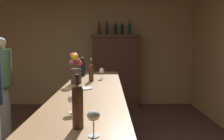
{
  "coord_description": "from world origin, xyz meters",
  "views": [
    {
      "loc": [
        0.67,
        -2.29,
        1.5
      ],
      "look_at": [
        0.7,
        0.68,
        1.16
      ],
      "focal_mm": 37.39,
      "sensor_mm": 36.0,
      "label": 1
    }
  ],
  "objects_px": {
    "wine_bottle_merlot": "(91,72)",
    "wine_bottle_rose": "(83,67)",
    "wine_bottle_chardonnay": "(78,104)",
    "flower_arrangement": "(76,68)",
    "patron_near_entrance": "(1,83)",
    "wine_glass_front": "(73,100)",
    "cheese_plate": "(85,88)",
    "display_cabinet": "(115,70)",
    "display_bottle_center": "(116,29)",
    "bar_counter": "(91,136)",
    "display_bottle_left": "(99,29)",
    "display_bottle_right": "(130,28)",
    "wine_glass_rear": "(102,72)",
    "display_bottle_midleft": "(107,28)",
    "display_bottle_midright": "(122,29)",
    "wine_glass_mid": "(94,117)"
  },
  "relations": [
    {
      "from": "wine_bottle_rose",
      "to": "cheese_plate",
      "type": "distance_m",
      "value": 1.03
    },
    {
      "from": "flower_arrangement",
      "to": "display_cabinet",
      "type": "bearing_deg",
      "value": 78.48
    },
    {
      "from": "wine_bottle_chardonnay",
      "to": "patron_near_entrance",
      "type": "height_order",
      "value": "patron_near_entrance"
    },
    {
      "from": "wine_bottle_merlot",
      "to": "wine_bottle_rose",
      "type": "height_order",
      "value": "wine_bottle_merlot"
    },
    {
      "from": "wine_glass_rear",
      "to": "display_bottle_right",
      "type": "distance_m",
      "value": 2.45
    },
    {
      "from": "wine_bottle_chardonnay",
      "to": "display_bottle_right",
      "type": "xyz_separation_m",
      "value": [
        0.65,
        4.13,
        0.69
      ]
    },
    {
      "from": "cheese_plate",
      "to": "display_bottle_left",
      "type": "bearing_deg",
      "value": 89.37
    },
    {
      "from": "wine_bottle_merlot",
      "to": "flower_arrangement",
      "type": "relative_size",
      "value": 0.78
    },
    {
      "from": "display_cabinet",
      "to": "display_bottle_midleft",
      "type": "xyz_separation_m",
      "value": [
        -0.19,
        0.0,
        0.96
      ]
    },
    {
      "from": "wine_glass_mid",
      "to": "patron_near_entrance",
      "type": "distance_m",
      "value": 3.0
    },
    {
      "from": "bar_counter",
      "to": "cheese_plate",
      "type": "height_order",
      "value": "cheese_plate"
    },
    {
      "from": "display_cabinet",
      "to": "wine_bottle_merlot",
      "type": "relative_size",
      "value": 5.88
    },
    {
      "from": "wine_glass_front",
      "to": "wine_bottle_chardonnay",
      "type": "bearing_deg",
      "value": -75.75
    },
    {
      "from": "patron_near_entrance",
      "to": "wine_glass_front",
      "type": "bearing_deg",
      "value": -21.39
    },
    {
      "from": "display_bottle_center",
      "to": "patron_near_entrance",
      "type": "bearing_deg",
      "value": -136.69
    },
    {
      "from": "bar_counter",
      "to": "wine_glass_front",
      "type": "bearing_deg",
      "value": -94.29
    },
    {
      "from": "wine_bottle_chardonnay",
      "to": "display_bottle_midleft",
      "type": "distance_m",
      "value": 4.19
    },
    {
      "from": "display_bottle_midleft",
      "to": "display_bottle_midright",
      "type": "distance_m",
      "value": 0.35
    },
    {
      "from": "wine_glass_rear",
      "to": "display_bottle_midleft",
      "type": "height_order",
      "value": "display_bottle_midleft"
    },
    {
      "from": "cheese_plate",
      "to": "display_bottle_center",
      "type": "relative_size",
      "value": 0.54
    },
    {
      "from": "patron_near_entrance",
      "to": "wine_glass_rear",
      "type": "bearing_deg",
      "value": 15.86
    },
    {
      "from": "wine_bottle_merlot",
      "to": "wine_glass_mid",
      "type": "relative_size",
      "value": 2.07
    },
    {
      "from": "wine_bottle_chardonnay",
      "to": "patron_near_entrance",
      "type": "xyz_separation_m",
      "value": [
        -1.53,
        2.38,
        -0.28
      ]
    },
    {
      "from": "wine_bottle_merlot",
      "to": "display_bottle_left",
      "type": "height_order",
      "value": "display_bottle_left"
    },
    {
      "from": "wine_bottle_rose",
      "to": "flower_arrangement",
      "type": "bearing_deg",
      "value": -90.37
    },
    {
      "from": "cheese_plate",
      "to": "wine_bottle_merlot",
      "type": "bearing_deg",
      "value": 86.53
    },
    {
      "from": "wine_bottle_chardonnay",
      "to": "display_bottle_right",
      "type": "distance_m",
      "value": 4.24
    },
    {
      "from": "flower_arrangement",
      "to": "display_bottle_midright",
      "type": "xyz_separation_m",
      "value": [
        0.7,
        2.66,
        0.63
      ]
    },
    {
      "from": "cheese_plate",
      "to": "patron_near_entrance",
      "type": "relative_size",
      "value": 0.1
    },
    {
      "from": "wine_glass_front",
      "to": "display_bottle_right",
      "type": "xyz_separation_m",
      "value": [
        0.72,
        3.84,
        0.74
      ]
    },
    {
      "from": "display_bottle_center",
      "to": "wine_glass_front",
      "type": "bearing_deg",
      "value": -95.96
    },
    {
      "from": "wine_glass_mid",
      "to": "display_bottle_center",
      "type": "xyz_separation_m",
      "value": [
        0.23,
        4.26,
        0.71
      ]
    },
    {
      "from": "display_bottle_right",
      "to": "patron_near_entrance",
      "type": "distance_m",
      "value": 2.96
    },
    {
      "from": "wine_bottle_chardonnay",
      "to": "flower_arrangement",
      "type": "bearing_deg",
      "value": 98.56
    },
    {
      "from": "wine_glass_rear",
      "to": "cheese_plate",
      "type": "height_order",
      "value": "wine_glass_rear"
    },
    {
      "from": "flower_arrangement",
      "to": "patron_near_entrance",
      "type": "xyz_separation_m",
      "value": [
        -1.31,
        0.9,
        -0.32
      ]
    },
    {
      "from": "flower_arrangement",
      "to": "wine_bottle_rose",
      "type": "bearing_deg",
      "value": 89.63
    },
    {
      "from": "flower_arrangement",
      "to": "display_bottle_left",
      "type": "xyz_separation_m",
      "value": [
        0.17,
        2.66,
        0.63
      ]
    },
    {
      "from": "wine_bottle_chardonnay",
      "to": "display_bottle_midleft",
      "type": "bearing_deg",
      "value": 88.24
    },
    {
      "from": "patron_near_entrance",
      "to": "display_bottle_right",
      "type": "bearing_deg",
      "value": 72.41
    },
    {
      "from": "flower_arrangement",
      "to": "cheese_plate",
      "type": "relative_size",
      "value": 2.36
    },
    {
      "from": "wine_bottle_rose",
      "to": "display_bottle_midright",
      "type": "distance_m",
      "value": 2.19
    },
    {
      "from": "display_bottle_left",
      "to": "display_bottle_center",
      "type": "distance_m",
      "value": 0.38
    },
    {
      "from": "wine_glass_front",
      "to": "display_bottle_left",
      "type": "bearing_deg",
      "value": 89.65
    },
    {
      "from": "wine_glass_front",
      "to": "patron_near_entrance",
      "type": "distance_m",
      "value": 2.56
    },
    {
      "from": "display_cabinet",
      "to": "display_bottle_midleft",
      "type": "relative_size",
      "value": 5.07
    },
    {
      "from": "wine_bottle_rose",
      "to": "display_bottle_left",
      "type": "bearing_deg",
      "value": 85.14
    },
    {
      "from": "wine_bottle_chardonnay",
      "to": "display_bottle_left",
      "type": "distance_m",
      "value": 4.19
    },
    {
      "from": "wine_bottle_chardonnay",
      "to": "flower_arrangement",
      "type": "height_order",
      "value": "flower_arrangement"
    },
    {
      "from": "display_bottle_center",
      "to": "wine_bottle_merlot",
      "type": "bearing_deg",
      "value": -98.72
    }
  ]
}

